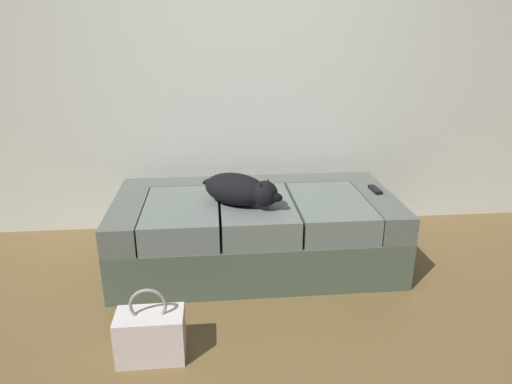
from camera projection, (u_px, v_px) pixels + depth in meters
ground_plane at (278, 376)px, 2.08m from camera, size 10.00×10.00×0.00m
back_wall at (246, 43)px, 3.29m from camera, size 6.40×0.10×2.80m
couch at (255, 230)px, 3.03m from camera, size 1.81×0.92×0.47m
dog_dark at (241, 190)px, 2.79m from camera, size 0.52×0.44×0.19m
tv_remote at (375, 190)px, 3.05m from camera, size 0.05×0.15×0.02m
handbag at (151, 335)px, 2.17m from camera, size 0.32×0.18×0.38m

